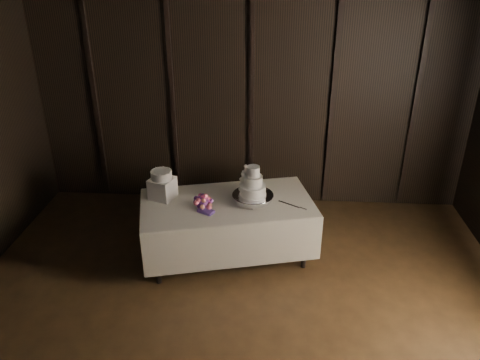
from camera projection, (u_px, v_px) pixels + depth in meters
name	position (u px, v px, depth m)	size (l,w,h in m)	color
room	(228.00, 247.00, 3.32)	(6.08, 7.08, 3.08)	black
display_table	(228.00, 227.00, 5.59)	(2.18, 1.49, 0.76)	silver
cake_stand	(253.00, 198.00, 5.43)	(0.48, 0.48, 0.09)	silver
wedding_cake	(251.00, 184.00, 5.34)	(0.34, 0.30, 0.36)	white
bouquet	(203.00, 202.00, 5.30)	(0.29, 0.39, 0.19)	#D65567
box_pedestal	(162.00, 188.00, 5.48)	(0.26, 0.26, 0.25)	white
small_cake	(161.00, 175.00, 5.40)	(0.24, 0.24, 0.10)	white
cake_knife	(289.00, 204.00, 5.37)	(0.37, 0.02, 0.01)	silver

